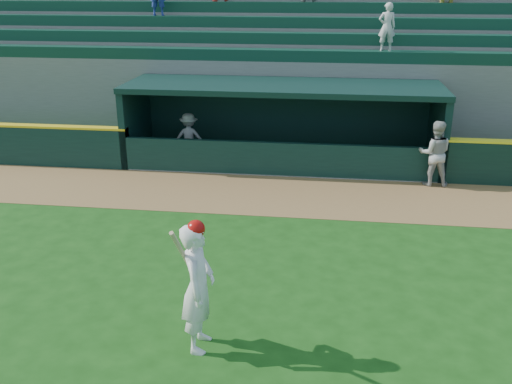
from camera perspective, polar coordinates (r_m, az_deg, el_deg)
ground at (r=10.72m, az=-1.13°, el=-9.52°), size 120.00×120.00×0.00m
warning_track at (r=15.13m, az=1.63°, el=-0.26°), size 40.00×3.00×0.01m
dugout_player_front at (r=16.33m, az=17.44°, el=3.71°), size 0.91×0.72×1.82m
dugout_player_inside at (r=17.90m, az=-6.70°, el=5.44°), size 1.03×0.65×1.52m
dugout at (r=17.70m, az=2.73°, el=7.39°), size 9.40×2.80×2.46m
stands at (r=22.00m, az=3.80°, el=12.71°), size 34.50×6.25×7.51m
batter_at_plate at (r=8.68m, az=-5.82°, el=-9.33°), size 0.53×0.86×2.14m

